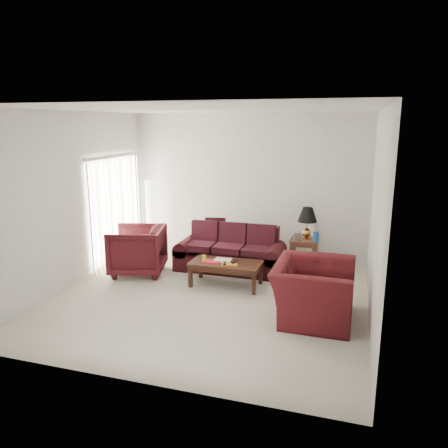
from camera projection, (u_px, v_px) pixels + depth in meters
name	position (u px, v px, depth m)	size (l,w,h in m)	color
floor	(209.00, 297.00, 7.16)	(5.00, 5.00, 0.00)	beige
blinds	(116.00, 210.00, 8.82)	(0.10, 2.00, 2.16)	silver
sofa	(230.00, 249.00, 8.40)	(2.07, 0.89, 0.84)	black
throw_pillow	(215.00, 228.00, 9.00)	(0.42, 0.12, 0.42)	black
end_table	(304.00, 253.00, 8.64)	(0.52, 0.52, 0.57)	#55281D
table_lamp	(307.00, 223.00, 8.52)	(0.37, 0.37, 0.63)	#CA803F
clock	(297.00, 236.00, 8.48)	(0.16, 0.06, 0.16)	#BDBDC1
blue_canister	(316.00, 237.00, 8.39)	(0.11, 0.11, 0.18)	#1A53AB
picture_frame	(297.00, 232.00, 8.82)	(0.12, 0.02, 0.15)	white
floor_lamp	(152.00, 217.00, 9.39)	(0.26, 0.26, 1.63)	white
armchair_left	(137.00, 250.00, 8.22)	(0.97, 0.99, 0.90)	#3A0D13
armchair_right	(313.00, 291.00, 6.33)	(1.28, 1.12, 0.83)	#440F13
coffee_table	(226.00, 274.00, 7.64)	(1.23, 0.62, 0.43)	black
magazine_red	(211.00, 261.00, 7.60)	(0.26, 0.20, 0.01)	red
magazine_white	(223.00, 260.00, 7.69)	(0.29, 0.22, 0.02)	white
magazine_orange	(230.00, 264.00, 7.47)	(0.27, 0.20, 0.02)	orange
remote_a	(225.00, 263.00, 7.44)	(0.05, 0.16, 0.02)	black
remote_b	(235.00, 262.00, 7.52)	(0.05, 0.18, 0.02)	black
yellow_glass	(204.00, 259.00, 7.59)	(0.07, 0.07, 0.12)	#C8D52F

